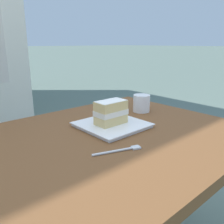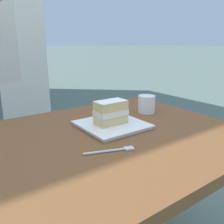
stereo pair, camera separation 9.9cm
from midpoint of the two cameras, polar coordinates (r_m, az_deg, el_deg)
name	(u,v)px [view 1 (the left image)]	position (r m, az deg, el deg)	size (l,w,h in m)	color
patio_table	(98,164)	(0.94, -6.51, -12.20)	(1.20, 0.86, 0.71)	brown
dessert_plate	(112,125)	(1.01, -2.82, -3.15)	(0.26, 0.26, 0.02)	white
cake_slice	(111,112)	(0.99, -3.14, -0.11)	(0.13, 0.08, 0.10)	#E0C17A
dessert_fork	(120,150)	(0.79, -1.65, -9.19)	(0.17, 0.07, 0.01)	silver
coffee_cup	(141,103)	(1.23, 4.76, 2.12)	(0.09, 0.09, 0.09)	white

